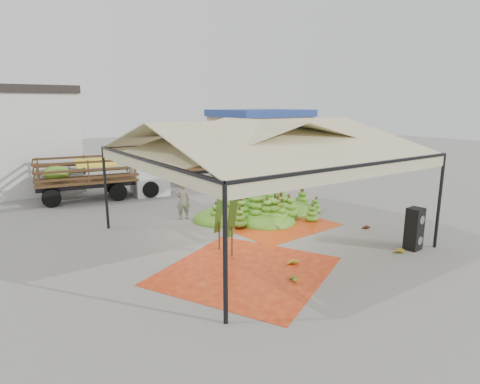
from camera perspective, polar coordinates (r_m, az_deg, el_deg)
ground at (r=13.97m, az=2.87°, el=-6.41°), size 90.00×90.00×0.00m
canopy_tent at (r=13.27m, az=3.02°, el=7.20°), size 8.10×8.10×4.00m
building_tan at (r=29.72m, az=2.84°, el=7.73°), size 6.30×5.30×4.10m
tarp_left at (r=11.27m, az=0.90°, el=-11.11°), size 5.74×5.65×0.01m
tarp_right at (r=15.67m, az=4.34°, el=-4.30°), size 4.13×4.31×0.01m
banana_heap at (r=16.48m, az=2.93°, el=-1.26°), size 7.02×6.46×1.22m
hand_yellow_a at (r=13.32m, az=21.60°, el=-7.78°), size 0.47×0.39×0.21m
hand_yellow_b at (r=11.63m, az=7.45°, el=-9.89°), size 0.63×0.62×0.22m
hand_red_a at (r=13.86m, az=22.93°, el=-7.11°), size 0.55×0.49×0.21m
hand_red_b at (r=15.43m, az=17.47°, el=-4.80°), size 0.48×0.45×0.17m
hand_green at (r=10.68m, az=7.20°, el=-12.07°), size 0.52×0.48×0.19m
hanging_bunches at (r=14.31m, az=-1.93°, el=4.85°), size 1.74×0.24×0.20m
speaker_stack at (r=13.75m, az=23.53°, el=-4.82°), size 0.52×0.46×1.34m
banana_leaves at (r=12.59m, az=-2.64°, el=-8.55°), size 0.96×1.36×3.70m
vendor at (r=16.02m, az=-8.14°, el=-1.21°), size 0.63×0.48×1.53m
truck_left at (r=20.56m, az=-18.17°, el=2.77°), size 6.28×2.98×2.07m
truck_right at (r=24.06m, az=-2.87°, el=4.63°), size 5.96×2.24×2.02m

